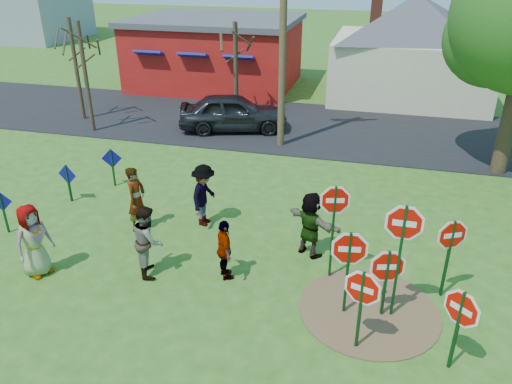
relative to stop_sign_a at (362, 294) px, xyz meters
The scene contains 27 objects.
ground 5.03m from the stop_sign_a, 152.55° to the left, with size 120.00×120.00×0.00m, color #2C5D1A.
road 14.46m from the stop_sign_a, 107.39° to the left, with size 120.00×7.50×0.04m, color black.
dirt_patch 1.83m from the stop_sign_a, 80.92° to the left, with size 3.20×3.20×0.03m, color brown.
red_building 22.49m from the stop_sign_a, 115.85° to the left, with size 9.40×7.69×3.90m.
cream_house 20.33m from the stop_sign_a, 86.61° to the left, with size 9.40×9.40×6.50m.
stop_sign_a is the anchor object (origin of this frame).
stop_sign_b 2.55m from the stop_sign_a, 109.84° to the left, with size 0.96×0.27×2.67m.
stop_sign_c 1.57m from the stop_sign_a, 60.52° to the left, with size 1.10×0.07×2.94m.
stop_sign_d 2.90m from the stop_sign_a, 50.75° to the left, with size 0.90×0.45×2.18m.
stop_sign_e 1.27m from the stop_sign_a, 67.86° to the left, with size 1.03×0.30×1.84m.
stop_sign_f 1.83m from the stop_sign_a, ahead, with size 0.79×0.68×1.97m.
stop_sign_g 1.13m from the stop_sign_a, 108.78° to the left, with size 1.08×0.19×2.24m.
blue_diamond_b 10.45m from the stop_sign_a, 167.89° to the left, with size 0.58×0.19×1.31m.
blue_diamond_c 10.53m from the stop_sign_a, 155.20° to the left, with size 0.69×0.11×1.29m.
blue_diamond_d 10.53m from the stop_sign_a, 146.31° to the left, with size 0.67×0.21×1.37m.
person_a 8.06m from the stop_sign_a, behind, with size 0.95×0.62×1.94m, color #404C87.
person_b 7.39m from the stop_sign_a, 153.07° to the left, with size 0.71×0.47×1.96m, color #266C66.
person_c 5.49m from the stop_sign_a, 165.08° to the left, with size 0.91×0.71×1.88m, color brown.
person_d 6.32m from the stop_sign_a, 139.44° to the left, with size 1.23×0.71×1.90m, color #313136.
person_e 3.80m from the stop_sign_a, 153.97° to the left, with size 0.95×0.39×1.61m, color #563662.
person_f 3.60m from the stop_sign_a, 114.88° to the left, with size 1.70×0.54×1.83m, color #1C5A2E.
suv 14.02m from the stop_sign_a, 117.25° to the left, with size 1.93×4.80×1.63m, color #2C2C30.
utility_pole 12.30m from the stop_sign_a, 109.60° to the left, with size 2.18×0.65×9.08m.
bare_tree_west 18.61m from the stop_sign_a, 138.66° to the left, with size 1.80×1.80×4.72m.
bare_tree_east 16.31m from the stop_sign_a, 115.19° to the left, with size 1.80×1.80×4.39m.
bare_tree_mid 16.63m from the stop_sign_a, 139.28° to the left, with size 1.80×1.80×4.80m.
bare_tree_extra 15.88m from the stop_sign_a, 115.55° to the left, with size 1.80×1.80×4.50m.
Camera 1 is at (4.26, -10.42, 7.50)m, focal length 35.00 mm.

